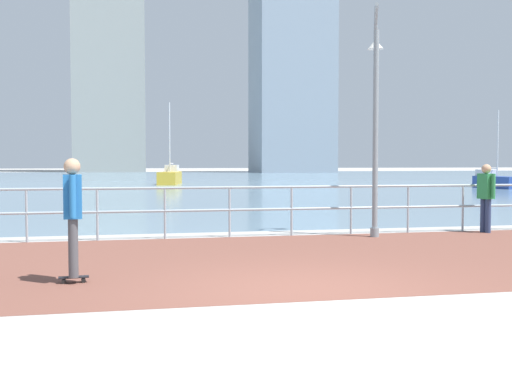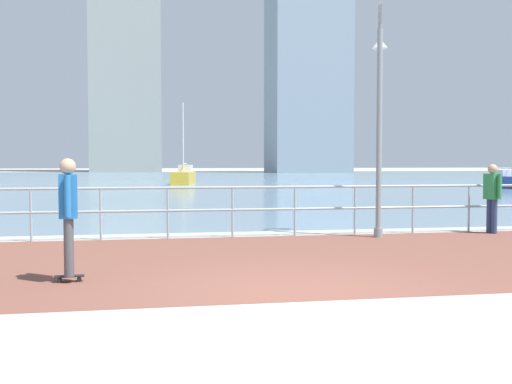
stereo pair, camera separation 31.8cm
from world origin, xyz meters
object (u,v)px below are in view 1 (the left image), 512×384
at_px(lamppost, 375,109).
at_px(sailboat_blue, 170,176).
at_px(sailboat_ivory, 496,181).
at_px(bystander, 486,193).
at_px(skateboarder, 73,208).

relative_size(lamppost, sailboat_blue, 0.85).
bearing_deg(sailboat_blue, sailboat_ivory, -29.53).
distance_m(bystander, sailboat_ivory, 26.08).
relative_size(lamppost, bystander, 3.20).
bearing_deg(skateboarder, sailboat_blue, 83.95).
height_order(bystander, sailboat_ivory, sailboat_ivory).
xyz_separation_m(skateboarder, sailboat_ivory, (23.35, 25.94, -0.56)).
bearing_deg(lamppost, sailboat_blue, 93.82).
distance_m(lamppost, sailboat_ivory, 27.89).
bearing_deg(bystander, lamppost, -178.10).
distance_m(skateboarder, sailboat_ivory, 34.91).
distance_m(lamppost, sailboat_blue, 32.95).
height_order(lamppost, sailboat_ivory, lamppost).
height_order(lamppost, bystander, lamppost).
xyz_separation_m(sailboat_ivory, sailboat_blue, (-19.43, 11.01, 0.11)).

